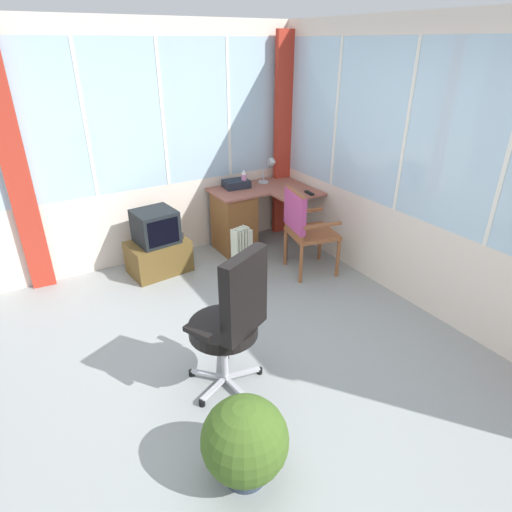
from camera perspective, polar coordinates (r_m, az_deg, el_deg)
The scene contains 15 objects.
ground at distance 3.46m, azimuth -2.03°, elevation -16.64°, with size 5.00×5.80×0.06m, color #909695.
north_window_panel at distance 4.91m, azimuth -16.56°, elevation 13.21°, with size 4.00×0.07×2.57m.
east_window_panel at distance 4.05m, azimuth 24.02°, elevation 9.27°, with size 0.07×4.80×2.57m.
curtain_north_left at distance 4.70m, azimuth -29.30°, elevation 9.71°, with size 0.22×0.07×2.47m, color #BA3223.
curtain_corner at distance 5.58m, azimuth 3.59°, elevation 15.22°, with size 0.22×0.07×2.47m, color #BA3223.
desk at distance 5.24m, azimuth -2.49°, elevation 5.00°, with size 1.15×0.91×0.75m.
desk_lamp at distance 5.39m, azimuth 2.01°, elevation 11.79°, with size 0.22×0.19×0.32m.
tv_remote at distance 5.06m, azimuth 7.12°, elevation 8.33°, with size 0.04×0.15×0.02m, color black.
spray_bottle at distance 5.24m, azimuth -1.61°, elevation 10.23°, with size 0.06×0.06×0.22m.
paper_tray at distance 5.26m, azimuth -2.64°, elevation 9.59°, with size 0.30×0.23×0.09m, color #202732.
wooden_armchair at distance 4.63m, azimuth 6.16°, elevation 4.48°, with size 0.58×0.57×0.96m.
office_chair at distance 2.98m, azimuth -3.11°, elevation -7.98°, with size 0.63×0.57×1.14m.
tv_on_stand at distance 4.85m, azimuth -12.95°, elevation 1.39°, with size 0.68×0.51×0.73m.
space_heater at distance 4.71m, azimuth -1.86°, elevation 0.75°, with size 0.29×0.22×0.56m.
potted_plant at distance 2.67m, azimuth -1.50°, elevation -23.45°, with size 0.51×0.51×0.56m.
Camera 1 is at (-1.19, -2.22, 2.34)m, focal length 30.02 mm.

